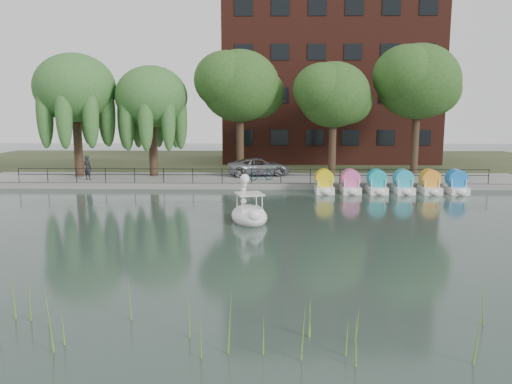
{
  "coord_description": "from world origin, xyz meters",
  "views": [
    {
      "loc": [
        1.0,
        -20.35,
        5.31
      ],
      "look_at": [
        0.5,
        4.0,
        1.3
      ],
      "focal_mm": 35.0,
      "sensor_mm": 36.0,
      "label": 1
    }
  ],
  "objects_px": {
    "swan_boat": "(249,212)",
    "minivan": "(259,166)",
    "bicycle": "(261,173)",
    "pedestrian": "(88,166)"
  },
  "relations": [
    {
      "from": "swan_boat",
      "to": "minivan",
      "type": "bearing_deg",
      "value": 73.01
    },
    {
      "from": "minivan",
      "to": "bicycle",
      "type": "height_order",
      "value": "minivan"
    },
    {
      "from": "bicycle",
      "to": "swan_boat",
      "type": "relative_size",
      "value": 0.58
    },
    {
      "from": "pedestrian",
      "to": "swan_boat",
      "type": "distance_m",
      "value": 16.69
    },
    {
      "from": "bicycle",
      "to": "swan_boat",
      "type": "distance_m",
      "value": 11.59
    },
    {
      "from": "bicycle",
      "to": "pedestrian",
      "type": "bearing_deg",
      "value": 74.87
    },
    {
      "from": "bicycle",
      "to": "pedestrian",
      "type": "xyz_separation_m",
      "value": [
        -12.37,
        0.09,
        0.49
      ]
    },
    {
      "from": "minivan",
      "to": "bicycle",
      "type": "relative_size",
      "value": 3.16
    },
    {
      "from": "minivan",
      "to": "pedestrian",
      "type": "bearing_deg",
      "value": 90.27
    },
    {
      "from": "bicycle",
      "to": "minivan",
      "type": "bearing_deg",
      "value": -10.77
    }
  ]
}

